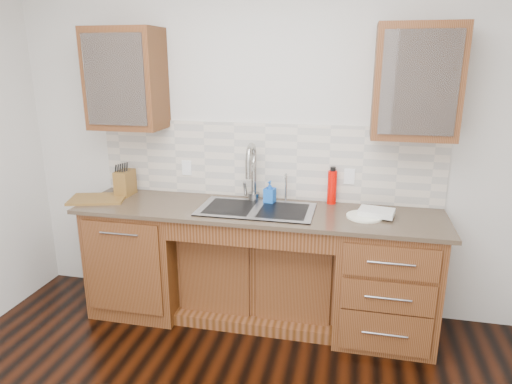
% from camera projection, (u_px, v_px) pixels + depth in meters
% --- Properties ---
extents(wall_back, '(4.00, 0.10, 2.70)m').
position_uv_depth(wall_back, '(267.00, 141.00, 3.58)').
color(wall_back, silver).
rests_on(wall_back, ground).
extents(base_cabinet_left, '(0.70, 0.62, 0.88)m').
position_uv_depth(base_cabinet_left, '(143.00, 256.00, 3.69)').
color(base_cabinet_left, '#593014').
rests_on(base_cabinet_left, ground).
extents(base_cabinet_center, '(1.20, 0.44, 0.70)m').
position_uv_depth(base_cabinet_center, '(260.00, 272.00, 3.61)').
color(base_cabinet_center, '#593014').
rests_on(base_cabinet_center, ground).
extents(base_cabinet_right, '(0.70, 0.62, 0.88)m').
position_uv_depth(base_cabinet_right, '(385.00, 279.00, 3.30)').
color(base_cabinet_right, '#593014').
rests_on(base_cabinet_right, ground).
extents(countertop, '(2.70, 0.65, 0.03)m').
position_uv_depth(countertop, '(257.00, 211.00, 3.35)').
color(countertop, '#84705B').
rests_on(countertop, base_cabinet_left).
extents(backsplash, '(2.70, 0.02, 0.59)m').
position_uv_depth(backsplash, '(265.00, 161.00, 3.56)').
color(backsplash, beige).
rests_on(backsplash, wall_back).
extents(sink, '(0.84, 0.46, 0.19)m').
position_uv_depth(sink, '(256.00, 221.00, 3.36)').
color(sink, '#9E9EA5').
rests_on(sink, countertop).
extents(faucet, '(0.04, 0.04, 0.40)m').
position_uv_depth(faucet, '(254.00, 175.00, 3.51)').
color(faucet, '#999993').
rests_on(faucet, countertop).
extents(filter_tap, '(0.02, 0.02, 0.24)m').
position_uv_depth(filter_tap, '(286.00, 187.00, 3.49)').
color(filter_tap, '#999993').
rests_on(filter_tap, countertop).
extents(upper_cabinet_left, '(0.55, 0.34, 0.75)m').
position_uv_depth(upper_cabinet_left, '(126.00, 79.00, 3.46)').
color(upper_cabinet_left, '#593014').
rests_on(upper_cabinet_left, wall_back).
extents(upper_cabinet_right, '(0.55, 0.34, 0.75)m').
position_uv_depth(upper_cabinet_right, '(416.00, 82.00, 3.02)').
color(upper_cabinet_right, '#593014').
rests_on(upper_cabinet_right, wall_back).
extents(outlet_left, '(0.08, 0.01, 0.12)m').
position_uv_depth(outlet_left, '(187.00, 168.00, 3.71)').
color(outlet_left, white).
rests_on(outlet_left, backsplash).
extents(outlet_right, '(0.08, 0.01, 0.12)m').
position_uv_depth(outlet_right, '(349.00, 176.00, 3.44)').
color(outlet_right, white).
rests_on(outlet_right, backsplash).
extents(soap_bottle, '(0.09, 0.09, 0.18)m').
position_uv_depth(soap_bottle, '(270.00, 192.00, 3.47)').
color(soap_bottle, blue).
rests_on(soap_bottle, countertop).
extents(water_bottle, '(0.07, 0.07, 0.26)m').
position_uv_depth(water_bottle, '(332.00, 187.00, 3.45)').
color(water_bottle, '#ED0700').
rests_on(water_bottle, countertop).
extents(plate, '(0.29, 0.29, 0.01)m').
position_uv_depth(plate, '(365.00, 216.00, 3.18)').
color(plate, white).
rests_on(plate, countertop).
extents(dish_towel, '(0.27, 0.21, 0.04)m').
position_uv_depth(dish_towel, '(376.00, 212.00, 3.18)').
color(dish_towel, white).
rests_on(dish_towel, plate).
extents(knife_block, '(0.11, 0.18, 0.20)m').
position_uv_depth(knife_block, '(125.00, 183.00, 3.68)').
color(knife_block, brown).
rests_on(knife_block, countertop).
extents(cutting_board, '(0.48, 0.40, 0.02)m').
position_uv_depth(cutting_board, '(98.00, 199.00, 3.57)').
color(cutting_board, brown).
rests_on(cutting_board, countertop).
extents(cup_left_a, '(0.12, 0.12, 0.09)m').
position_uv_depth(cup_left_a, '(118.00, 86.00, 3.49)').
color(cup_left_a, silver).
rests_on(cup_left_a, upper_cabinet_left).
extents(cup_left_b, '(0.14, 0.14, 0.10)m').
position_uv_depth(cup_left_b, '(137.00, 86.00, 3.45)').
color(cup_left_b, silver).
rests_on(cup_left_b, upper_cabinet_left).
extents(cup_right_a, '(0.12, 0.12, 0.09)m').
position_uv_depth(cup_right_a, '(397.00, 90.00, 3.06)').
color(cup_right_a, white).
rests_on(cup_right_a, upper_cabinet_right).
extents(cup_right_b, '(0.12, 0.12, 0.10)m').
position_uv_depth(cup_right_b, '(426.00, 90.00, 3.02)').
color(cup_right_b, white).
rests_on(cup_right_b, upper_cabinet_right).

